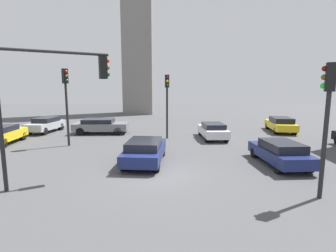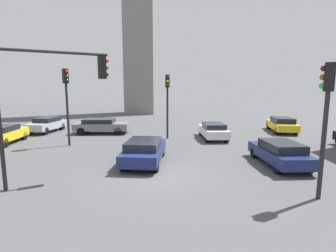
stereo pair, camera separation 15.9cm
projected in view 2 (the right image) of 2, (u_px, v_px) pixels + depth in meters
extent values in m
plane|color=#4C4C4F|center=(154.00, 173.00, 12.26)|extent=(104.00, 104.00, 0.00)
cylinder|color=black|center=(55.00, 52.00, 10.34)|extent=(3.82, 2.14, 0.12)
cube|color=black|center=(102.00, 68.00, 11.26)|extent=(0.43, 0.43, 1.00)
sphere|color=red|center=(106.00, 61.00, 11.31)|extent=(0.20, 0.20, 0.20)
sphere|color=#594714|center=(106.00, 68.00, 11.35)|extent=(0.20, 0.20, 0.20)
sphere|color=#14471E|center=(107.00, 74.00, 11.40)|extent=(0.20, 0.20, 0.20)
cylinder|color=black|center=(67.00, 108.00, 17.75)|extent=(0.16, 0.16, 5.38)
cube|color=black|center=(65.00, 76.00, 17.43)|extent=(0.45, 0.45, 1.00)
sphere|color=red|center=(67.00, 72.00, 17.25)|extent=(0.20, 0.20, 0.20)
sphere|color=#594714|center=(67.00, 76.00, 17.29)|extent=(0.20, 0.20, 0.20)
sphere|color=#14471E|center=(67.00, 80.00, 17.34)|extent=(0.20, 0.20, 0.20)
cylinder|color=black|center=(324.00, 133.00, 9.09)|extent=(0.16, 0.16, 4.96)
cube|color=black|center=(329.00, 77.00, 8.79)|extent=(0.42, 0.42, 1.00)
sphere|color=#4C0F0C|center=(324.00, 68.00, 8.83)|extent=(0.20, 0.20, 0.20)
sphere|color=#594714|center=(323.00, 77.00, 8.87)|extent=(0.20, 0.20, 0.20)
sphere|color=green|center=(322.00, 86.00, 8.92)|extent=(0.20, 0.20, 0.20)
cylinder|color=black|center=(167.00, 107.00, 20.30)|extent=(0.16, 0.16, 5.10)
cube|color=black|center=(167.00, 81.00, 19.99)|extent=(0.36, 0.36, 1.00)
sphere|color=#4C0F0C|center=(168.00, 77.00, 19.75)|extent=(0.20, 0.20, 0.20)
sphere|color=yellow|center=(168.00, 81.00, 19.79)|extent=(0.20, 0.20, 0.20)
sphere|color=#14471E|center=(168.00, 85.00, 19.84)|extent=(0.20, 0.20, 0.20)
cube|color=slate|center=(102.00, 126.00, 22.84)|extent=(4.84, 2.30, 0.61)
cube|color=black|center=(99.00, 121.00, 22.77)|extent=(2.74, 1.94, 0.41)
cylinder|color=black|center=(121.00, 128.00, 23.76)|extent=(0.72, 0.41, 0.70)
cylinder|color=black|center=(118.00, 131.00, 22.10)|extent=(0.72, 0.41, 0.70)
cylinder|color=black|center=(87.00, 128.00, 23.68)|extent=(0.72, 0.41, 0.70)
cylinder|color=black|center=(81.00, 131.00, 22.02)|extent=(0.72, 0.41, 0.70)
cube|color=navy|center=(144.00, 152.00, 13.91)|extent=(2.16, 4.43, 0.59)
cube|color=black|center=(144.00, 144.00, 13.63)|extent=(1.82, 2.51, 0.46)
cylinder|color=black|center=(136.00, 151.00, 15.47)|extent=(0.38, 0.61, 0.59)
cylinder|color=black|center=(162.00, 151.00, 15.34)|extent=(0.38, 0.61, 0.59)
cylinder|color=black|center=(124.00, 165.00, 12.58)|extent=(0.38, 0.61, 0.59)
cylinder|color=black|center=(155.00, 166.00, 12.44)|extent=(0.38, 0.61, 0.59)
cube|color=yellow|center=(281.00, 125.00, 23.70)|extent=(2.36, 4.68, 0.60)
cube|color=black|center=(282.00, 120.00, 23.40)|extent=(1.91, 2.69, 0.51)
cylinder|color=black|center=(269.00, 126.00, 25.35)|extent=(0.40, 0.64, 0.61)
cylinder|color=black|center=(285.00, 126.00, 25.13)|extent=(0.40, 0.64, 0.61)
cylinder|color=black|center=(277.00, 131.00, 22.36)|extent=(0.40, 0.64, 0.61)
cylinder|color=black|center=(295.00, 131.00, 22.14)|extent=(0.40, 0.64, 0.61)
cube|color=navy|center=(279.00, 154.00, 13.53)|extent=(2.17, 4.35, 0.57)
cube|color=black|center=(282.00, 146.00, 13.25)|extent=(1.79, 2.49, 0.47)
cylinder|color=black|center=(255.00, 153.00, 14.95)|extent=(0.37, 0.60, 0.58)
cylinder|color=black|center=(279.00, 152.00, 15.03)|extent=(0.37, 0.60, 0.58)
cylinder|color=black|center=(278.00, 168.00, 12.12)|extent=(0.37, 0.60, 0.58)
cylinder|color=black|center=(308.00, 167.00, 12.21)|extent=(0.37, 0.60, 0.58)
cube|color=yellow|center=(4.00, 135.00, 18.69)|extent=(2.09, 4.13, 0.63)
cube|color=black|center=(2.00, 129.00, 18.41)|extent=(1.73, 2.36, 0.44)
cylinder|color=black|center=(5.00, 136.00, 20.03)|extent=(0.37, 0.69, 0.66)
cylinder|color=black|center=(24.00, 136.00, 20.11)|extent=(0.37, 0.69, 0.66)
cylinder|color=black|center=(4.00, 143.00, 17.44)|extent=(0.37, 0.69, 0.66)
cube|color=#ADB2B7|center=(47.00, 125.00, 23.56)|extent=(2.09, 4.18, 0.61)
cube|color=black|center=(47.00, 120.00, 23.68)|extent=(1.73, 2.39, 0.46)
cylinder|color=black|center=(45.00, 131.00, 22.17)|extent=(0.37, 0.69, 0.67)
cylinder|color=black|center=(30.00, 131.00, 22.34)|extent=(0.37, 0.69, 0.67)
cylinder|color=black|center=(62.00, 126.00, 24.87)|extent=(0.37, 0.69, 0.67)
cylinder|color=black|center=(48.00, 126.00, 25.04)|extent=(0.37, 0.69, 0.67)
cube|color=silver|center=(213.00, 131.00, 20.55)|extent=(2.04, 4.26, 0.60)
cube|color=black|center=(214.00, 126.00, 20.27)|extent=(1.70, 2.43, 0.42)
cylinder|color=black|center=(201.00, 132.00, 21.96)|extent=(0.36, 0.60, 0.58)
cylinder|color=black|center=(218.00, 132.00, 22.02)|extent=(0.36, 0.60, 0.58)
cylinder|color=black|center=(208.00, 138.00, 19.17)|extent=(0.36, 0.60, 0.58)
cylinder|color=black|center=(226.00, 138.00, 19.23)|extent=(0.36, 0.60, 0.58)
cube|color=gray|center=(139.00, 19.00, 38.95)|extent=(4.51, 4.51, 29.01)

